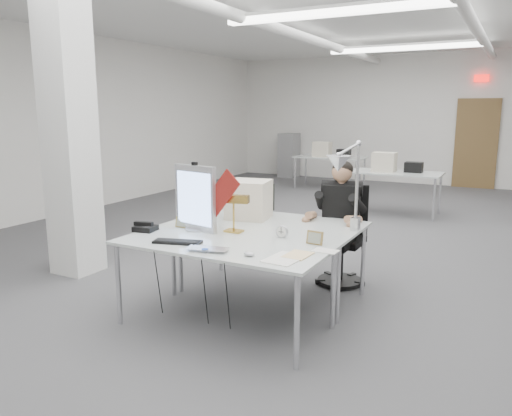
% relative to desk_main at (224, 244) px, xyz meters
% --- Properties ---
extents(room_shell, '(10.04, 14.04, 3.24)m').
position_rel_desk_main_xyz_m(room_shell, '(0.04, 2.63, 0.95)').
color(room_shell, '#48484A').
rests_on(room_shell, ground).
extents(desk_main, '(1.80, 0.90, 0.02)m').
position_rel_desk_main_xyz_m(desk_main, '(0.00, 0.00, 0.00)').
color(desk_main, silver).
rests_on(desk_main, room_shell).
extents(desk_second, '(1.80, 0.90, 0.02)m').
position_rel_desk_main_xyz_m(desk_second, '(0.00, 0.90, 0.00)').
color(desk_second, silver).
rests_on(desk_second, room_shell).
extents(bg_desk_a, '(1.60, 0.80, 0.02)m').
position_rel_desk_main_xyz_m(bg_desk_a, '(0.20, 5.50, 0.00)').
color(bg_desk_a, silver).
rests_on(bg_desk_a, room_shell).
extents(bg_desk_b, '(1.60, 0.80, 0.02)m').
position_rel_desk_main_xyz_m(bg_desk_b, '(-1.80, 7.70, 0.00)').
color(bg_desk_b, silver).
rests_on(bg_desk_b, room_shell).
extents(filing_cabinet, '(0.45, 0.55, 1.20)m').
position_rel_desk_main_xyz_m(filing_cabinet, '(-3.50, 9.15, -0.14)').
color(filing_cabinet, gray).
rests_on(filing_cabinet, room_shell).
extents(office_chair, '(0.68, 0.68, 1.14)m').
position_rel_desk_main_xyz_m(office_chair, '(0.54, 1.50, -0.17)').
color(office_chair, black).
rests_on(office_chair, room_shell).
extents(seated_person, '(0.61, 0.70, 0.91)m').
position_rel_desk_main_xyz_m(seated_person, '(0.54, 1.45, 0.16)').
color(seated_person, black).
rests_on(seated_person, office_chair).
extents(monitor, '(0.49, 0.14, 0.60)m').
position_rel_desk_main_xyz_m(monitor, '(-0.46, 0.25, 0.31)').
color(monitor, '#BABABF').
rests_on(monitor, desk_main).
extents(pennant, '(0.43, 0.07, 0.47)m').
position_rel_desk_main_xyz_m(pennant, '(-0.16, 0.22, 0.37)').
color(pennant, maroon).
rests_on(pennant, monitor).
extents(keyboard, '(0.43, 0.24, 0.02)m').
position_rel_desk_main_xyz_m(keyboard, '(-0.33, -0.20, 0.02)').
color(keyboard, black).
rests_on(keyboard, desk_main).
extents(laptop, '(0.37, 0.28, 0.03)m').
position_rel_desk_main_xyz_m(laptop, '(0.03, -0.34, 0.03)').
color(laptop, '#B3B2B7').
rests_on(laptop, desk_main).
extents(mouse, '(0.10, 0.07, 0.04)m').
position_rel_desk_main_xyz_m(mouse, '(0.38, -0.26, 0.03)').
color(mouse, '#B1B0B5').
rests_on(mouse, desk_main).
extents(bankers_lamp, '(0.30, 0.18, 0.31)m').
position_rel_desk_main_xyz_m(bankers_lamp, '(-0.11, 0.35, 0.17)').
color(bankers_lamp, '#B59038').
rests_on(bankers_lamp, desk_main).
extents(desk_phone, '(0.21, 0.20, 0.05)m').
position_rel_desk_main_xyz_m(desk_phone, '(-0.85, 0.00, 0.04)').
color(desk_phone, black).
rests_on(desk_phone, desk_main).
extents(picture_frame_left, '(0.15, 0.04, 0.12)m').
position_rel_desk_main_xyz_m(picture_frame_left, '(-0.62, 0.27, 0.07)').
color(picture_frame_left, '#9C8643').
rests_on(picture_frame_left, desk_main).
extents(picture_frame_right, '(0.15, 0.05, 0.11)m').
position_rel_desk_main_xyz_m(picture_frame_right, '(0.70, 0.29, 0.07)').
color(picture_frame_right, olive).
rests_on(picture_frame_right, desk_main).
extents(desk_clock, '(0.11, 0.03, 0.11)m').
position_rel_desk_main_xyz_m(desk_clock, '(0.36, 0.38, 0.06)').
color(desk_clock, '#B2B3B7').
rests_on(desk_clock, desk_main).
extents(paper_stack_a, '(0.26, 0.35, 0.01)m').
position_rel_desk_main_xyz_m(paper_stack_a, '(0.65, -0.19, 0.02)').
color(paper_stack_a, white).
rests_on(paper_stack_a, desk_main).
extents(paper_stack_b, '(0.19, 0.25, 0.01)m').
position_rel_desk_main_xyz_m(paper_stack_b, '(0.70, -0.06, 0.02)').
color(paper_stack_b, '#FAD695').
rests_on(paper_stack_b, desk_main).
extents(paper_stack_c, '(0.20, 0.14, 0.01)m').
position_rel_desk_main_xyz_m(paper_stack_c, '(0.85, 0.14, 0.02)').
color(paper_stack_c, white).
rests_on(paper_stack_c, desk_main).
extents(beige_monitor, '(0.47, 0.46, 0.39)m').
position_rel_desk_main_xyz_m(beige_monitor, '(-0.27, 0.94, 0.21)').
color(beige_monitor, beige).
rests_on(beige_monitor, desk_second).
extents(architect_lamp, '(0.46, 0.81, 0.98)m').
position_rel_desk_main_xyz_m(architect_lamp, '(0.85, 0.69, 0.50)').
color(architect_lamp, silver).
rests_on(architect_lamp, desk_second).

